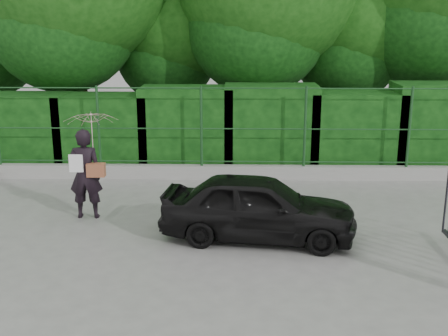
{
  "coord_description": "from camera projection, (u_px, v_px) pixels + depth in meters",
  "views": [
    {
      "loc": [
        1.18,
        -7.76,
        3.52
      ],
      "look_at": [
        0.98,
        1.3,
        1.1
      ],
      "focal_mm": 45.0,
      "sensor_mm": 36.0,
      "label": 1
    }
  ],
  "objects": [
    {
      "name": "ground",
      "position": [
        157.0,
        260.0,
        8.43
      ],
      "size": [
        80.0,
        80.0,
        0.0
      ],
      "primitive_type": "plane",
      "color": "gray"
    },
    {
      "name": "kerb",
      "position": [
        184.0,
        172.0,
        12.74
      ],
      "size": [
        14.0,
        0.25,
        0.3
      ],
      "primitive_type": "cube",
      "color": "#9E9E99",
      "rests_on": "ground"
    },
    {
      "name": "fence",
      "position": [
        193.0,
        126.0,
        12.46
      ],
      "size": [
        14.13,
        0.06,
        1.8
      ],
      "color": "#19421D",
      "rests_on": "kerb"
    },
    {
      "name": "hedge",
      "position": [
        193.0,
        129.0,
        13.49
      ],
      "size": [
        14.2,
        1.2,
        2.06
      ],
      "color": "black",
      "rests_on": "ground"
    },
    {
      "name": "woman",
      "position": [
        90.0,
        149.0,
        9.98
      ],
      "size": [
        0.94,
        0.96,
        1.94
      ],
      "color": "black",
      "rests_on": "ground"
    },
    {
      "name": "car",
      "position": [
        258.0,
        207.0,
        9.16
      ],
      "size": [
        3.32,
        1.69,
        1.08
      ],
      "primitive_type": "imported",
      "rotation": [
        0.0,
        0.0,
        1.44
      ],
      "color": "black",
      "rests_on": "ground"
    }
  ]
}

